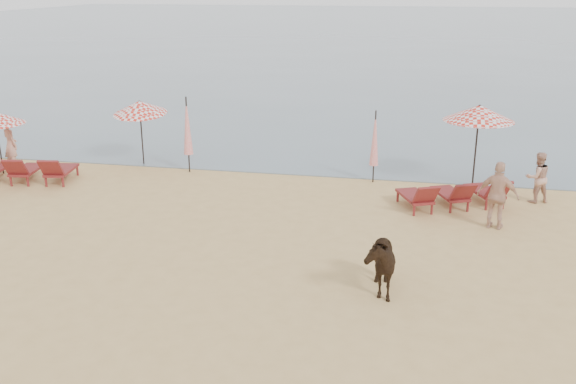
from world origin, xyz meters
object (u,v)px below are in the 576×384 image
umbrella_open_left_b (140,107)px  umbrella_closed_right (375,139)px  beachgoer_left (11,145)px  lounger_cluster_right (454,193)px  beachgoer_right_b (498,196)px  cow (377,261)px  lounger_cluster_left (7,169)px  umbrella_closed_left (187,126)px  beachgoer_right_a (538,177)px  umbrella_open_right (479,113)px

umbrella_open_left_b → umbrella_closed_right: 8.08m
umbrella_closed_right → beachgoer_left: bearing=-175.5°
lounger_cluster_right → umbrella_open_left_b: size_ratio=1.38×
umbrella_open_left_b → beachgoer_right_b: (11.44, -3.91, -1.13)m
umbrella_open_left_b → cow: size_ratio=1.47×
cow → beachgoer_right_b: size_ratio=0.89×
cow → lounger_cluster_left: bearing=145.8°
lounger_cluster_left → umbrella_open_left_b: umbrella_open_left_b is taller
umbrella_closed_left → beachgoer_left: size_ratio=1.47×
umbrella_closed_right → umbrella_closed_left: bearing=-179.4°
cow → beachgoer_left: beachgoer_left is taller
cow → beachgoer_left: 14.33m
lounger_cluster_right → beachgoer_right_a: 2.59m
umbrella_open_left_b → beachgoer_left: size_ratio=1.34×
umbrella_closed_right → umbrella_open_right: bearing=2.2°
umbrella_open_right → umbrella_closed_left: 9.27m
lounger_cluster_right → beachgoer_right_b: beachgoer_right_b is taller
umbrella_open_right → beachgoer_right_b: 3.81m
lounger_cluster_right → umbrella_closed_left: bearing=143.8°
cow → beachgoer_right_b: 5.01m
lounger_cluster_right → beachgoer_right_a: bearing=-0.9°
umbrella_closed_left → beachgoer_right_a: umbrella_closed_left is taller
umbrella_closed_right → beachgoer_right_b: 4.84m
umbrella_open_left_b → umbrella_closed_left: umbrella_closed_left is taller
cow → umbrella_open_right: bearing=61.3°
beachgoer_right_a → umbrella_open_left_b: bearing=-26.6°
umbrella_open_left_b → beachgoer_left: bearing=-158.7°
umbrella_closed_left → cow: (6.74, -7.48, -0.90)m
umbrella_closed_left → beachgoer_right_a: 11.00m
cow → beachgoer_left: (-12.73, 6.58, 0.20)m
umbrella_open_left_b → lounger_cluster_right: bearing=-11.9°
beachgoer_left → beachgoer_right_b: (15.54, -2.44, 0.03)m
umbrella_closed_left → umbrella_open_left_b: bearing=163.2°
umbrella_open_left_b → beachgoer_right_a: 12.96m
lounger_cluster_right → beachgoer_right_b: 1.78m
umbrella_closed_right → beachgoer_left: size_ratio=1.34×
lounger_cluster_left → umbrella_open_left_b: 4.70m
lounger_cluster_left → beachgoer_left: size_ratio=2.43×
beachgoer_right_a → beachgoer_right_b: size_ratio=0.83×
umbrella_open_left_b → cow: umbrella_open_left_b is taller
umbrella_open_left_b → beachgoer_right_b: umbrella_open_left_b is taller
umbrella_open_left_b → beachgoer_left: 4.50m
umbrella_closed_left → cow: umbrella_closed_left is taller
umbrella_open_right → beachgoer_left: 15.33m
umbrella_open_left_b → beachgoer_left: (-4.10, -1.46, -1.15)m
umbrella_closed_left → beachgoer_right_b: umbrella_closed_left is taller
lounger_cluster_left → lounger_cluster_right: lounger_cluster_left is taller
umbrella_open_right → lounger_cluster_right: bearing=-92.3°
umbrella_open_left_b → umbrella_open_right: umbrella_open_right is taller
lounger_cluster_left → beachgoer_right_a: size_ratio=2.83×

